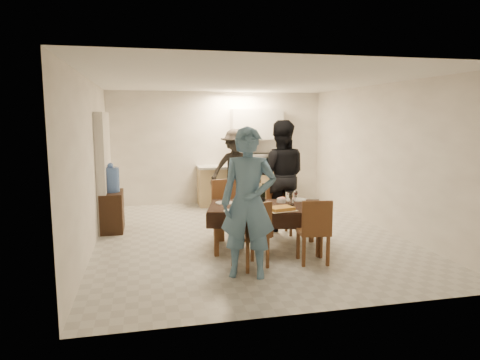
% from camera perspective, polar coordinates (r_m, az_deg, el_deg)
% --- Properties ---
extents(floor, '(5.00, 6.00, 0.02)m').
position_cam_1_polar(floor, '(7.40, 1.04, -7.41)').
color(floor, beige).
rests_on(floor, ground).
extents(ceiling, '(5.00, 6.00, 0.02)m').
position_cam_1_polar(ceiling, '(7.15, 1.10, 13.09)').
color(ceiling, white).
rests_on(ceiling, wall_back).
extents(wall_back, '(5.00, 0.02, 2.60)m').
position_cam_1_polar(wall_back, '(10.08, -3.00, 4.30)').
color(wall_back, white).
rests_on(wall_back, floor).
extents(wall_front, '(5.00, 0.02, 2.60)m').
position_cam_1_polar(wall_front, '(4.33, 10.57, -1.20)').
color(wall_front, white).
rests_on(wall_front, floor).
extents(wall_left, '(0.02, 6.00, 2.60)m').
position_cam_1_polar(wall_left, '(7.00, -19.25, 2.07)').
color(wall_left, white).
rests_on(wall_left, floor).
extents(wall_right, '(0.02, 6.00, 2.60)m').
position_cam_1_polar(wall_right, '(8.12, 18.49, 2.91)').
color(wall_right, white).
rests_on(wall_right, floor).
extents(stub_partition, '(0.15, 1.40, 2.10)m').
position_cam_1_polar(stub_partition, '(8.20, -17.68, 1.24)').
color(stub_partition, silver).
rests_on(stub_partition, floor).
extents(kitchen_base_cabinet, '(2.20, 0.60, 0.86)m').
position_cam_1_polar(kitchen_base_cabinet, '(9.99, 0.74, -0.75)').
color(kitchen_base_cabinet, tan).
rests_on(kitchen_base_cabinet, floor).
extents(kitchen_worktop, '(2.24, 0.64, 0.05)m').
position_cam_1_polar(kitchen_worktop, '(9.93, 0.75, 1.84)').
color(kitchen_worktop, '#B1B0AC').
rests_on(kitchen_worktop, kitchen_base_cabinet).
extents(upper_cabinet, '(1.20, 0.34, 0.70)m').
position_cam_1_polar(upper_cabinet, '(10.08, 2.24, 7.43)').
color(upper_cabinet, silver).
rests_on(upper_cabinet, wall_back).
extents(dining_table, '(1.94, 1.41, 0.68)m').
position_cam_1_polar(dining_table, '(6.54, 3.59, -3.67)').
color(dining_table, black).
rests_on(dining_table, floor).
extents(chair_near_left, '(0.55, 0.56, 0.49)m').
position_cam_1_polar(chair_near_left, '(5.66, 1.57, -6.48)').
color(chair_near_left, brown).
rests_on(chair_near_left, floor).
extents(chair_near_right, '(0.46, 0.46, 0.49)m').
position_cam_1_polar(chair_near_right, '(5.94, 10.06, -5.92)').
color(chair_near_right, brown).
rests_on(chair_near_right, floor).
extents(chair_far_left, '(0.52, 0.53, 0.52)m').
position_cam_1_polar(chair_far_left, '(7.08, -1.41, -3.22)').
color(chair_far_left, brown).
rests_on(chair_far_left, floor).
extents(chair_far_right, '(0.44, 0.44, 0.48)m').
position_cam_1_polar(chair_far_right, '(7.32, 5.51, -3.25)').
color(chair_far_right, brown).
rests_on(chair_far_right, floor).
extents(console, '(0.38, 0.76, 0.70)m').
position_cam_1_polar(console, '(7.98, -16.66, -4.01)').
color(console, '#311C10').
rests_on(console, floor).
extents(water_jug, '(0.29, 0.29, 0.44)m').
position_cam_1_polar(water_jug, '(7.88, -16.83, 0.04)').
color(water_jug, '#507ACF').
rests_on(water_jug, console).
extents(wine_bottle, '(0.08, 0.08, 0.34)m').
position_cam_1_polar(wine_bottle, '(6.54, 3.07, -1.89)').
color(wine_bottle, black).
rests_on(wine_bottle, dining_table).
extents(water_pitcher, '(0.13, 0.13, 0.20)m').
position_cam_1_polar(water_pitcher, '(6.58, 6.66, -2.46)').
color(water_pitcher, white).
rests_on(water_pitcher, dining_table).
extents(savoury_tart, '(0.47, 0.39, 0.05)m').
position_cam_1_polar(savoury_tart, '(6.21, 5.47, -3.81)').
color(savoury_tart, gold).
rests_on(savoury_tart, dining_table).
extents(salad_bowl, '(0.16, 0.16, 0.06)m').
position_cam_1_polar(salad_bowl, '(6.79, 5.61, -2.71)').
color(salad_bowl, white).
rests_on(salad_bowl, dining_table).
extents(mushroom_dish, '(0.19, 0.19, 0.03)m').
position_cam_1_polar(mushroom_dish, '(6.78, 2.53, -2.82)').
color(mushroom_dish, white).
rests_on(mushroom_dish, dining_table).
extents(wine_glass_a, '(0.09, 0.09, 0.19)m').
position_cam_1_polar(wine_glass_a, '(6.15, -0.67, -3.23)').
color(wine_glass_a, white).
rests_on(wine_glass_a, dining_table).
extents(wine_glass_b, '(0.08, 0.08, 0.18)m').
position_cam_1_polar(wine_glass_b, '(6.92, 7.40, -2.05)').
color(wine_glass_b, white).
rests_on(wine_glass_b, dining_table).
extents(wine_glass_c, '(0.08, 0.08, 0.18)m').
position_cam_1_polar(wine_glass_c, '(6.75, 1.26, -2.22)').
color(wine_glass_c, white).
rests_on(wine_glass_c, dining_table).
extents(plate_near_left, '(0.25, 0.25, 0.01)m').
position_cam_1_polar(plate_near_left, '(6.11, -1.03, -4.15)').
color(plate_near_left, white).
rests_on(plate_near_left, dining_table).
extents(plate_near_right, '(0.28, 0.28, 0.02)m').
position_cam_1_polar(plate_near_right, '(6.45, 9.48, -3.58)').
color(plate_near_right, white).
rests_on(plate_near_right, dining_table).
extents(plate_far_left, '(0.28, 0.28, 0.02)m').
position_cam_1_polar(plate_far_left, '(6.68, -2.08, -3.05)').
color(plate_far_left, white).
rests_on(plate_far_left, dining_table).
extents(plate_far_right, '(0.28, 0.28, 0.02)m').
position_cam_1_polar(plate_far_right, '(7.00, 7.63, -2.60)').
color(plate_far_right, white).
rests_on(plate_far_right, dining_table).
extents(microwave, '(0.49, 0.33, 0.27)m').
position_cam_1_polar(microwave, '(10.01, 2.81, 2.80)').
color(microwave, silver).
rests_on(microwave, kitchen_worktop).
extents(person_near, '(0.80, 0.65, 1.90)m').
position_cam_1_polar(person_near, '(5.35, 1.11, -3.06)').
color(person_near, '#547DA1').
rests_on(person_near, floor).
extents(person_far, '(1.13, 0.99, 1.96)m').
position_cam_1_polar(person_far, '(7.64, 5.37, 0.58)').
color(person_far, black).
rests_on(person_far, floor).
extents(person_kitchen, '(1.14, 0.65, 1.76)m').
position_cam_1_polar(person_kitchen, '(9.42, -0.58, 1.46)').
color(person_kitchen, black).
rests_on(person_kitchen, floor).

